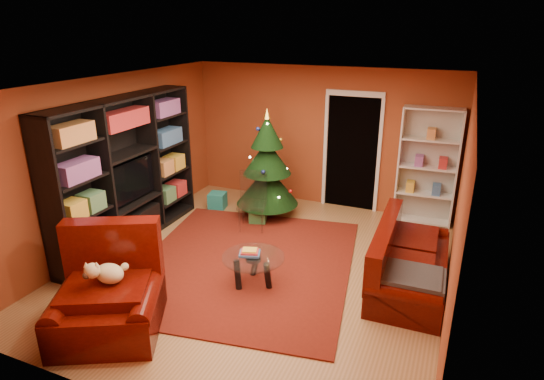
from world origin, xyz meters
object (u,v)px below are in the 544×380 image
at_px(sofa, 412,256).
at_px(gift_box_red, 256,196).
at_px(gift_box_green, 258,215).
at_px(acrylic_chair, 252,205).
at_px(armchair, 107,294).
at_px(dog, 110,273).
at_px(white_bookshelf, 427,167).
at_px(rug, 245,263).
at_px(gift_box_teal, 217,201).
at_px(christmas_tree, 267,165).
at_px(coffee_table, 253,270).
at_px(media_unit, 127,172).

bearing_deg(sofa, gift_box_red, 56.89).
relative_size(gift_box_green, acrylic_chair, 0.32).
distance_m(armchair, dog, 0.24).
relative_size(sofa, acrylic_chair, 2.21).
bearing_deg(white_bookshelf, dog, -125.07).
distance_m(rug, sofa, 2.34).
height_order(gift_box_teal, sofa, sofa).
distance_m(gift_box_teal, armchair, 3.76).
bearing_deg(gift_box_green, rug, -72.60).
bearing_deg(dog, christmas_tree, 57.98).
xyz_separation_m(dog, acrylic_chair, (0.31, 3.02, -0.26)).
height_order(gift_box_red, dog, dog).
distance_m(gift_box_red, coffee_table, 3.05).
bearing_deg(coffee_table, media_unit, 168.74).
bearing_deg(media_unit, coffee_table, -12.06).
bearing_deg(gift_box_green, armchair, -94.98).
xyz_separation_m(christmas_tree, white_bookshelf, (2.61, 0.82, 0.05)).
xyz_separation_m(coffee_table, acrylic_chair, (-0.76, 1.57, 0.23)).
bearing_deg(armchair, coffee_table, 26.98).
relative_size(gift_box_green, gift_box_red, 1.35).
distance_m(gift_box_teal, acrylic_chair, 1.21).
height_order(gift_box_teal, gift_box_red, gift_box_teal).
height_order(white_bookshelf, dog, white_bookshelf).
xyz_separation_m(rug, sofa, (2.27, 0.35, 0.42)).
xyz_separation_m(rug, dog, (-0.72, -1.91, 0.70)).
xyz_separation_m(christmas_tree, sofa, (2.68, -1.40, -0.53)).
bearing_deg(armchair, white_bookshelf, 29.89).
xyz_separation_m(gift_box_green, armchair, (-0.30, -3.39, 0.33)).
bearing_deg(acrylic_chair, gift_box_green, 79.29).
relative_size(christmas_tree, acrylic_chair, 2.20).
bearing_deg(rug, gift_box_teal, 129.78).
relative_size(rug, coffee_table, 4.23).
bearing_deg(sofa, coffee_table, 111.65).
relative_size(christmas_tree, gift_box_red, 9.33).
xyz_separation_m(gift_box_teal, acrylic_chair, (1.01, -0.60, 0.30)).
xyz_separation_m(white_bookshelf, armchair, (-2.94, -4.55, -0.53)).
height_order(gift_box_red, acrylic_chair, acrylic_chair).
height_order(gift_box_green, dog, dog).
xyz_separation_m(christmas_tree, armchair, (-0.33, -3.73, -0.48)).
height_order(gift_box_teal, armchair, armchair).
distance_m(gift_box_green, white_bookshelf, 3.02).
distance_m(media_unit, armchair, 2.46).
height_order(gift_box_green, white_bookshelf, white_bookshelf).
bearing_deg(coffee_table, gift_box_teal, 129.32).
bearing_deg(dog, sofa, 9.86).
bearing_deg(acrylic_chair, white_bookshelf, 11.83).
xyz_separation_m(armchair, coffee_table, (1.09, 1.51, -0.26)).
relative_size(media_unit, armchair, 2.44).
relative_size(rug, sofa, 1.77).
height_order(rug, dog, dog).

